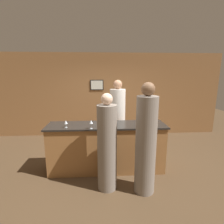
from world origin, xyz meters
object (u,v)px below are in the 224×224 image
wine_bottle_0 (147,117)px  ice_bucket (113,118)px  guest_0 (107,146)px  bartender (117,121)px  guest_1 (146,143)px

wine_bottle_0 → ice_bucket: 0.78m
guest_0 → ice_bucket: bearing=80.1°
wine_bottle_0 → ice_bucket: wine_bottle_0 is taller
wine_bottle_0 → guest_0: bearing=-138.2°
bartender → ice_bucket: bearing=73.9°
guest_0 → wine_bottle_0: size_ratio=6.12×
wine_bottle_0 → guest_1: bearing=-105.3°
bartender → wine_bottle_0: 0.91m
ice_bucket → wine_bottle_0: bearing=-3.4°
ice_bucket → guest_1: bearing=-62.8°
guest_0 → guest_1: 0.69m
bartender → ice_bucket: (-0.16, -0.57, 0.23)m
guest_0 → ice_bucket: size_ratio=9.51×
bartender → ice_bucket: size_ratio=10.43×
guest_0 → wine_bottle_0: 1.30m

